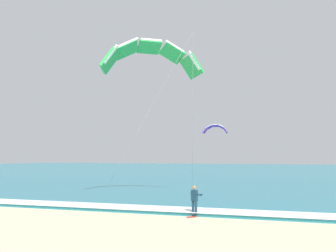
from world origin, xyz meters
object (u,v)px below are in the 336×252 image
surfboard (195,216)px  kite_distant (215,128)px  kitesurfer (195,199)px  kite_primary (151,55)px

surfboard → kite_distant: 44.75m
kitesurfer → kite_distant: size_ratio=0.39×
kitesurfer → kite_distant: (-8.31, 43.28, 6.81)m
surfboard → kite_distant: bearing=100.9°
kite_distant → kitesurfer: bearing=-79.1°
kite_primary → surfboard: bearing=-53.3°
kite_primary → kite_distant: (-2.76, 35.86, -3.47)m
kitesurfer → kite_primary: kite_primary is taller
surfboard → kite_primary: bearing=126.7°
kite_primary → kite_distant: kite_primary is taller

